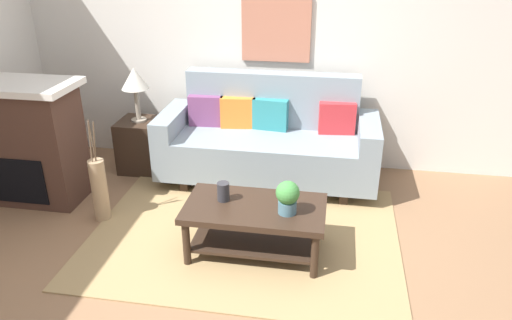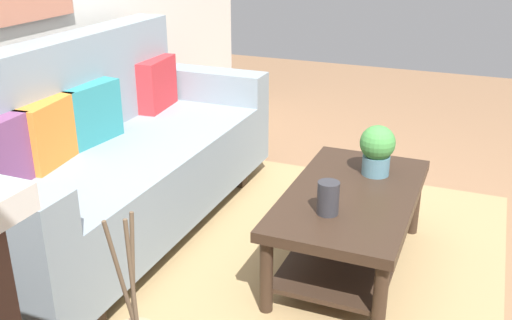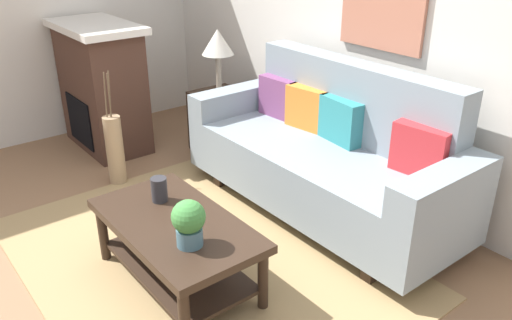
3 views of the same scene
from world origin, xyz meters
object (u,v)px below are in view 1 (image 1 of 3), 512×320
tabletop_vase (223,192)px  side_table (142,145)px  throw_pillow_teal (270,114)px  coffee_table (255,219)px  throw_pillow_plum (206,111)px  framed_painting (276,29)px  throw_pillow_crimson (337,118)px  couch (268,142)px  throw_pillow_orange (238,112)px  table_lamp (135,81)px  fireplace (29,142)px  floor_vase (100,190)px  potted_plant_tabletop (288,196)px

tabletop_vase → side_table: bearing=133.4°
throw_pillow_teal → coffee_table: (0.08, -1.43, -0.37)m
throw_pillow_plum → framed_painting: bearing=26.8°
throw_pillow_plum → throw_pillow_crimson: size_ratio=1.00×
couch → throw_pillow_teal: couch is taller
throw_pillow_teal → framed_painting: bearing=90.0°
couch → side_table: 1.40m
couch → throw_pillow_orange: couch is taller
throw_pillow_orange → table_lamp: table_lamp is taller
side_table → fireplace: bearing=-134.4°
throw_pillow_teal → framed_painting: (0.00, 0.34, 0.80)m
framed_painting → side_table: bearing=-162.5°
side_table → couch: bearing=-1.2°
couch → fireplace: 2.29m
coffee_table → table_lamp: table_lamp is taller
tabletop_vase → table_lamp: 1.83m
tabletop_vase → throw_pillow_crimson: bearing=58.3°
throw_pillow_teal → throw_pillow_plum: bearing=180.0°
floor_vase → framed_painting: bearing=47.7°
throw_pillow_orange → throw_pillow_teal: size_ratio=1.00×
couch → throw_pillow_plum: bearing=169.4°
throw_pillow_orange → framed_painting: bearing=45.3°
couch → throw_pillow_teal: bearing=90.0°
framed_painting → throw_pillow_orange: bearing=-134.7°
couch → throw_pillow_plum: size_ratio=6.04×
throw_pillow_crimson → potted_plant_tabletop: 1.53m
couch → throw_pillow_crimson: bearing=10.6°
potted_plant_tabletop → floor_vase: 1.76m
tabletop_vase → fireplace: (-1.98, 0.50, 0.08)m
side_table → throw_pillow_crimson: bearing=2.7°
throw_pillow_crimson → table_lamp: bearing=-177.3°
tabletop_vase → side_table: size_ratio=0.27×
throw_pillow_orange → fireplace: 2.02m
potted_plant_tabletop → table_lamp: 2.26m
coffee_table → side_table: 1.98m
throw_pillow_orange → tabletop_vase: bearing=-83.3°
potted_plant_tabletop → table_lamp: size_ratio=0.46×
throw_pillow_plum → floor_vase: size_ratio=0.62×
throw_pillow_teal → tabletop_vase: 1.40m
throw_pillow_orange → tabletop_vase: (0.16, -1.38, -0.17)m
couch → throw_pillow_orange: (-0.34, 0.13, 0.25)m
framed_painting → table_lamp: bearing=-162.5°
throw_pillow_crimson → throw_pillow_teal: bearing=180.0°
table_lamp → fireplace: bearing=-134.4°
side_table → fireplace: fireplace is taller
throw_pillow_orange → throw_pillow_crimson: 1.01m
table_lamp → fireplace: fireplace is taller
side_table → throw_pillow_plum: bearing=7.8°
tabletop_vase → potted_plant_tabletop: bearing=-11.7°
table_lamp → framed_painting: bearing=17.5°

